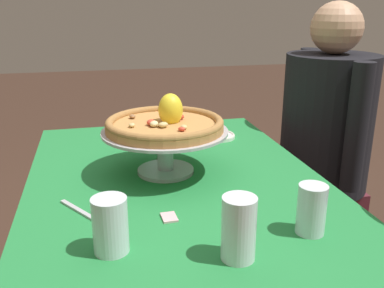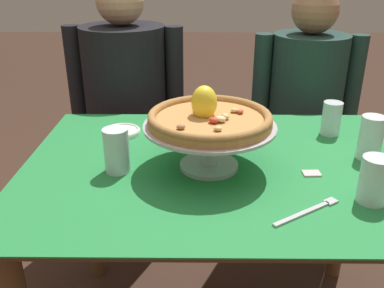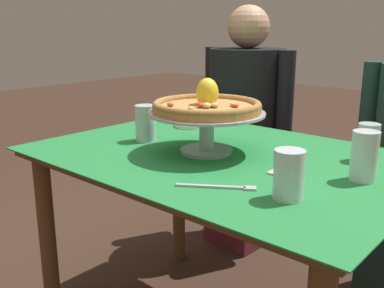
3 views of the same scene
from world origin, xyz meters
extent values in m
cylinder|color=brown|center=(-0.53, 0.35, 0.35)|extent=(0.06, 0.06, 0.70)
cylinder|color=brown|center=(0.53, 0.35, 0.35)|extent=(0.06, 0.06, 0.70)
cube|color=brown|center=(0.00, 0.00, 0.71)|extent=(1.18, 0.83, 0.02)
cube|color=#237F3D|center=(0.00, 0.00, 0.73)|extent=(1.22, 0.87, 0.00)
cylinder|color=#B7B7C1|center=(-0.05, -0.02, 0.73)|extent=(0.17, 0.17, 0.01)
cylinder|color=#B7B7C1|center=(-0.05, -0.02, 0.80)|extent=(0.05, 0.05, 0.12)
cylinder|color=#B7B7C1|center=(-0.05, -0.02, 0.86)|extent=(0.38, 0.38, 0.01)
cylinder|color=#BC8447|center=(-0.05, -0.02, 0.87)|extent=(0.35, 0.35, 0.02)
torus|color=#A6743E|center=(-0.05, -0.02, 0.89)|extent=(0.35, 0.35, 0.02)
ellipsoid|color=beige|center=(-0.02, -0.06, 0.89)|extent=(0.04, 0.03, 0.02)
ellipsoid|color=#C63D28|center=(-0.07, 0.02, 0.89)|extent=(0.03, 0.03, 0.02)
ellipsoid|color=tan|center=(-0.01, -0.03, 0.89)|extent=(0.03, 0.04, 0.02)
ellipsoid|color=#C63D28|center=(-0.09, 0.03, 0.89)|extent=(0.03, 0.03, 0.02)
ellipsoid|color=tan|center=(-0.03, -0.12, 0.89)|extent=(0.03, 0.02, 0.01)
ellipsoid|color=#C63D28|center=(0.04, 0.01, 0.89)|extent=(0.03, 0.03, 0.01)
ellipsoid|color=#C63D28|center=(-0.04, -0.06, 0.89)|extent=(0.04, 0.04, 0.02)
ellipsoid|color=tan|center=(-0.02, -0.04, 0.89)|extent=(0.02, 0.02, 0.01)
ellipsoid|color=#996B42|center=(-0.13, -0.11, 0.89)|extent=(0.03, 0.02, 0.01)
ellipsoid|color=tan|center=(0.02, 0.02, 0.89)|extent=(0.03, 0.02, 0.01)
ellipsoid|color=yellow|center=(-0.07, 0.00, 0.92)|extent=(0.08, 0.08, 0.10)
cylinder|color=silver|center=(0.38, 0.24, 0.79)|extent=(0.07, 0.07, 0.12)
cylinder|color=silver|center=(0.38, 0.24, 0.75)|extent=(0.06, 0.06, 0.05)
cylinder|color=silver|center=(-0.32, -0.05, 0.79)|extent=(0.07, 0.07, 0.13)
cylinder|color=silver|center=(-0.32, -0.05, 0.77)|extent=(0.06, 0.06, 0.09)
cylinder|color=white|center=(0.45, 0.04, 0.80)|extent=(0.07, 0.07, 0.14)
cylinder|color=silver|center=(0.45, 0.04, 0.77)|extent=(0.06, 0.06, 0.09)
cylinder|color=silver|center=(0.36, -0.21, 0.79)|extent=(0.08, 0.08, 0.12)
cylinder|color=silver|center=(0.36, -0.21, 0.76)|extent=(0.07, 0.07, 0.07)
cylinder|color=white|center=(-0.35, 0.24, 0.73)|extent=(0.13, 0.13, 0.01)
torus|color=silver|center=(-0.35, 0.24, 0.74)|extent=(0.13, 0.13, 0.01)
cube|color=#B7B7C1|center=(0.17, -0.27, 0.73)|extent=(0.16, 0.11, 0.01)
cube|color=#B7B7C1|center=(0.26, -0.22, 0.73)|extent=(0.04, 0.04, 0.01)
cube|color=beige|center=(0.25, -0.06, 0.73)|extent=(0.05, 0.04, 0.00)
cube|color=maroon|center=(-0.42, 0.74, 0.22)|extent=(0.30, 0.33, 0.45)
cylinder|color=black|center=(-0.42, 0.74, 0.74)|extent=(0.40, 0.40, 0.58)
sphere|color=tan|center=(-0.42, 0.74, 1.13)|extent=(0.21, 0.21, 0.21)
cylinder|color=black|center=(-0.64, 0.75, 0.78)|extent=(0.08, 0.08, 0.49)
cylinder|color=black|center=(-0.19, 0.73, 0.78)|extent=(0.08, 0.08, 0.49)
cube|color=#1E3833|center=(0.42, 0.72, 0.23)|extent=(0.30, 0.33, 0.47)
cylinder|color=#1E3833|center=(0.42, 0.72, 0.73)|extent=(0.35, 0.35, 0.53)
sphere|color=#9E7051|center=(0.42, 0.72, 1.10)|extent=(0.20, 0.20, 0.20)
cylinder|color=#1E3833|center=(0.21, 0.73, 0.77)|extent=(0.08, 0.08, 0.45)
cylinder|color=#1E3833|center=(0.62, 0.71, 0.77)|extent=(0.08, 0.08, 0.45)
camera|label=1|loc=(1.17, -0.22, 1.23)|focal=40.21mm
camera|label=2|loc=(-0.09, -1.13, 1.30)|focal=38.98mm
camera|label=3|loc=(0.85, -1.12, 1.13)|focal=41.57mm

